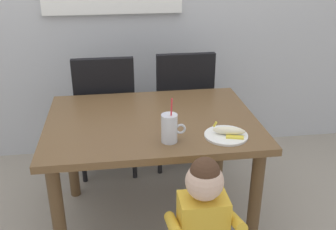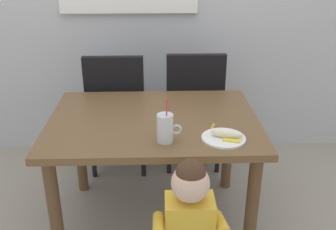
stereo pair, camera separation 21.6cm
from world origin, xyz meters
TOP-DOWN VIEW (x-y plane):
  - ground_plane at (0.00, 0.00)m, footprint 24.00×24.00m
  - dining_table at (0.00, 0.00)m, footprint 1.21×0.90m
  - dining_chair_left at (-0.28, 0.64)m, footprint 0.44×0.44m
  - dining_chair_right at (0.30, 0.68)m, footprint 0.44×0.45m
  - toddler_standing at (0.16, -0.66)m, footprint 0.33×0.24m
  - milk_cup at (0.06, -0.29)m, footprint 0.13×0.08m
  - snack_plate at (0.37, -0.28)m, footprint 0.23×0.23m
  - peeled_banana at (0.38, -0.28)m, footprint 0.18×0.13m

SIDE VIEW (x-z plane):
  - ground_plane at x=0.00m, z-range 0.00..0.00m
  - toddler_standing at x=0.16m, z-range 0.11..0.95m
  - dining_chair_left at x=-0.28m, z-range 0.06..1.02m
  - dining_chair_right at x=0.30m, z-range 0.06..1.02m
  - dining_table at x=0.00m, z-range 0.26..0.99m
  - snack_plate at x=0.37m, z-range 0.73..0.74m
  - peeled_banana at x=0.38m, z-range 0.73..0.80m
  - milk_cup at x=0.06m, z-range 0.67..0.92m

